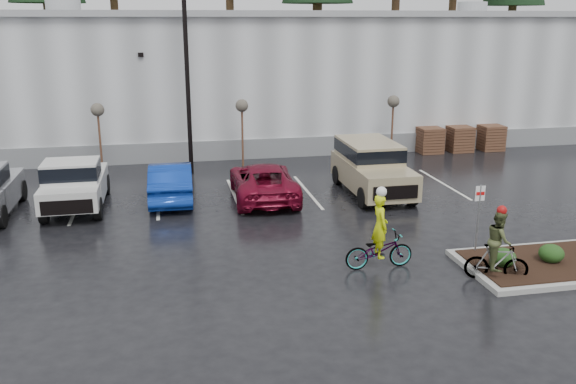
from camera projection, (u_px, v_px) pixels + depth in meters
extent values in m
plane|color=black|center=(355.00, 269.00, 17.32)|extent=(120.00, 120.00, 0.00)
cube|color=#A1A4A6|center=(247.00, 75.00, 37.06)|extent=(60.00, 15.00, 7.00)
cube|color=slate|center=(269.00, 148.00, 30.78)|extent=(60.00, 0.12, 1.00)
cube|color=#999B9E|center=(246.00, 14.00, 36.08)|extent=(60.50, 15.50, 0.30)
cube|color=#1D3A18|center=(215.00, 59.00, 58.86)|extent=(80.00, 25.00, 6.00)
cylinder|color=black|center=(187.00, 74.00, 26.60)|extent=(0.20, 0.20, 9.00)
cylinder|color=#4A2F1D|center=(100.00, 143.00, 27.63)|extent=(0.10, 0.10, 2.80)
sphere|color=#514B41|center=(97.00, 110.00, 27.21)|extent=(0.60, 0.60, 0.60)
cylinder|color=#4A2F1D|center=(242.00, 137.00, 28.88)|extent=(0.10, 0.10, 2.80)
sphere|color=#514B41|center=(242.00, 106.00, 28.47)|extent=(0.60, 0.60, 0.60)
cylinder|color=#4A2F1D|center=(392.00, 132.00, 30.32)|extent=(0.10, 0.10, 2.80)
sphere|color=#514B41|center=(393.00, 101.00, 29.91)|extent=(0.60, 0.60, 0.60)
cube|color=#4A2F1D|center=(429.00, 140.00, 31.95)|extent=(1.20, 1.20, 1.35)
cube|color=#4A2F1D|center=(459.00, 139.00, 32.28)|extent=(1.20, 1.20, 1.35)
cube|color=#4A2F1D|center=(490.00, 138.00, 32.62)|extent=(1.20, 1.20, 1.35)
ellipsoid|color=#183613|center=(503.00, 257.00, 17.03)|extent=(0.70, 0.70, 0.52)
ellipsoid|color=#183613|center=(551.00, 253.00, 17.32)|extent=(0.70, 0.70, 0.52)
cylinder|color=gray|center=(478.00, 221.00, 17.93)|extent=(0.05, 0.05, 2.20)
cube|color=white|center=(480.00, 193.00, 17.70)|extent=(0.30, 0.02, 0.45)
cube|color=red|center=(480.00, 194.00, 17.69)|extent=(0.26, 0.02, 0.10)
imported|color=#0D2E95|center=(171.00, 181.00, 23.62)|extent=(1.71, 4.62, 1.51)
imported|color=maroon|center=(263.00, 181.00, 23.81)|extent=(2.55, 5.19, 1.42)
imported|color=#3F3F44|center=(379.00, 251.00, 17.24)|extent=(1.99, 0.72, 1.04)
imported|color=#C8DE0C|center=(380.00, 226.00, 17.03)|extent=(0.45, 0.67, 1.82)
sphere|color=silver|center=(381.00, 192.00, 16.76)|extent=(0.30, 0.30, 0.30)
imported|color=#3F3F44|center=(497.00, 262.00, 16.44)|extent=(1.69, 1.00, 1.02)
imported|color=#454D29|center=(499.00, 240.00, 16.26)|extent=(0.67, 0.88, 1.60)
sphere|color=#990C0C|center=(502.00, 210.00, 16.03)|extent=(0.26, 0.26, 0.26)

